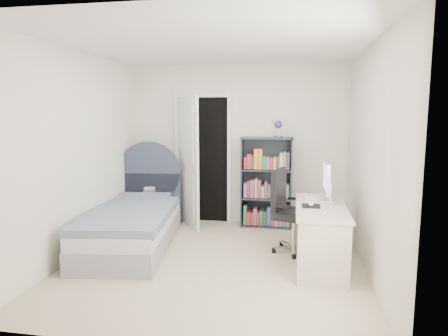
% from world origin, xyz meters
% --- Properties ---
extents(room_shell, '(3.50, 3.70, 2.60)m').
position_xyz_m(room_shell, '(0.00, 0.00, 1.25)').
color(room_shell, tan).
rests_on(room_shell, ground).
extents(door, '(0.92, 0.69, 2.06)m').
position_xyz_m(door, '(-0.66, 1.56, 1.03)').
color(door, black).
rests_on(door, ground).
extents(bed, '(1.28, 2.25, 1.32)m').
position_xyz_m(bed, '(-1.20, 0.43, 0.30)').
color(bed, gray).
rests_on(bed, ground).
extents(nightstand, '(0.42, 0.42, 0.62)m').
position_xyz_m(nightstand, '(-1.26, 1.38, 0.41)').
color(nightstand, tan).
rests_on(nightstand, ground).
extents(floor_lamp, '(0.21, 0.21, 1.46)m').
position_xyz_m(floor_lamp, '(-0.83, 1.62, 0.60)').
color(floor_lamp, silver).
rests_on(floor_lamp, ground).
extents(bookcase, '(0.78, 0.33, 1.65)m').
position_xyz_m(bookcase, '(0.49, 1.63, 0.63)').
color(bookcase, '#353E49').
rests_on(bookcase, ground).
extents(desk, '(0.57, 1.42, 1.17)m').
position_xyz_m(desk, '(1.22, 0.19, 0.38)').
color(desk, beige).
rests_on(desk, ground).
extents(office_chair, '(0.58, 0.60, 1.05)m').
position_xyz_m(office_chair, '(0.83, 0.55, 0.58)').
color(office_chair, silver).
rests_on(office_chair, ground).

